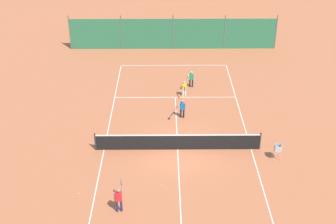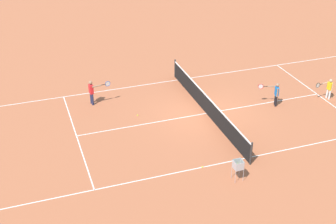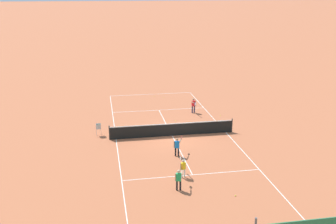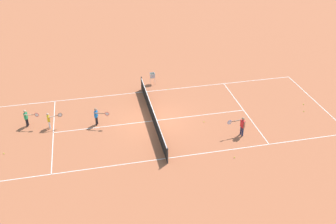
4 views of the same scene
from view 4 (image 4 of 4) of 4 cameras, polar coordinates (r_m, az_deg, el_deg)
ground_plane at (r=26.02m, az=-2.22°, el=-1.30°), size 600.00×600.00×0.00m
court_line_markings at (r=26.02m, az=-2.22°, el=-1.30°), size 8.25×23.85×0.01m
tennis_net at (r=25.76m, az=-2.24°, el=-0.37°), size 9.18×0.08×1.06m
player_near_service at (r=26.69m, az=-19.83°, el=-0.66°), size 0.58×0.97×1.20m
player_far_baseline at (r=26.08m, az=-16.83°, el=-1.02°), size 0.37×0.98×1.11m
player_near_baseline at (r=25.67m, az=-10.30°, el=-0.45°), size 0.69×0.95×1.23m
player_far_service at (r=24.63m, az=10.66°, el=-1.87°), size 0.44×1.10×1.30m
tennis_ball_service_box at (r=29.43m, az=19.07°, el=1.07°), size 0.07×0.07×0.07m
tennis_ball_by_net_left at (r=24.98m, az=-22.74°, el=-5.57°), size 0.07×0.07×0.07m
tennis_ball_near_corner at (r=28.55m, az=19.11°, el=0.09°), size 0.07×0.07×0.07m
tennis_ball_alley_right at (r=23.08m, az=9.62°, el=-6.52°), size 0.07×0.07×0.07m
tennis_ball_by_net_right at (r=25.97m, az=5.25°, el=-1.42°), size 0.07×0.07×0.07m
tennis_ball_alley_left at (r=29.82m, az=0.00°, el=3.36°), size 0.07×0.07×0.07m
ball_hopper at (r=30.41m, az=-2.29°, el=5.24°), size 0.36×0.36×0.89m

